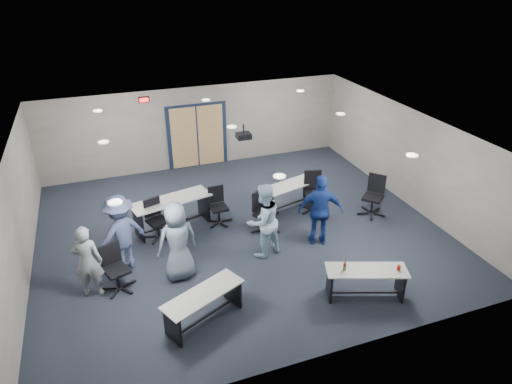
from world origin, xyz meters
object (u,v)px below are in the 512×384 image
object	(u,v)px
table_front_left	(204,302)
table_front_right	(366,278)
chair_back_b	(219,206)
table_back_right	(289,192)
table_back_left	(172,208)
chair_back_a	(157,220)
chair_back_d	(314,192)
person_lightblue	(263,221)
chair_loose_right	(373,196)
person_navy	(320,210)
person_back	(121,233)
person_plaid	(177,241)
chair_back_c	(265,212)
person_gray	(87,262)
chair_loose_left	(117,269)

from	to	relation	value
table_front_left	table_front_right	xyz separation A→B (m)	(3.32, -0.42, 0.01)
chair_back_b	table_back_right	bearing A→B (deg)	1.60
table_back_left	chair_back_a	world-z (taller)	chair_back_a
chair_back_a	chair_back_d	size ratio (longest dim) A/B	0.92
table_back_left	person_lightblue	bearing A→B (deg)	-60.31
person_lightblue	chair_back_a	bearing A→B (deg)	-52.54
table_back_left	chair_back_b	distance (m)	1.22
table_back_right	chair_back_b	distance (m)	2.10
chair_back_b	chair_loose_right	xyz separation A→B (m)	(4.08, -0.99, 0.06)
table_front_left	table_back_right	bearing A→B (deg)	21.98
table_front_left	chair_back_d	distance (m)	5.10
table_back_left	chair_loose_right	distance (m)	5.41
person_lightblue	person_navy	world-z (taller)	same
table_back_right	chair_back_d	size ratio (longest dim) A/B	1.65
table_front_left	chair_back_a	size ratio (longest dim) A/B	1.68
table_back_right	person_back	size ratio (longest dim) A/B	1.02
chair_back_b	person_plaid	xyz separation A→B (m)	(-1.45, -1.91, 0.41)
table_back_left	chair_back_c	world-z (taller)	chair_back_c
table_front_left	person_plaid	bearing A→B (deg)	70.77
chair_back_a	chair_back_c	world-z (taller)	chair_back_c
table_back_left	chair_back_d	world-z (taller)	chair_back_d
table_back_left	person_navy	xyz separation A→B (m)	(3.25, -1.95, 0.35)
chair_back_d	person_plaid	world-z (taller)	person_plaid
person_gray	chair_back_a	bearing A→B (deg)	-119.96
table_front_left	person_plaid	xyz separation A→B (m)	(-0.16, 1.57, 0.45)
chair_back_b	person_gray	xyz separation A→B (m)	(-3.30, -1.88, 0.33)
chair_loose_right	person_gray	distance (m)	7.43
chair_back_c	chair_back_d	bearing A→B (deg)	-16.32
chair_back_a	table_back_left	bearing A→B (deg)	21.18
table_front_left	chair_back_b	world-z (taller)	chair_back_b
chair_back_b	chair_back_c	xyz separation A→B (m)	(1.01, -0.80, 0.05)
chair_back_a	chair_back_d	xyz separation A→B (m)	(4.29, -0.07, 0.05)
table_front_left	chair_back_b	size ratio (longest dim) A/B	1.73
chair_back_c	chair_loose_right	size ratio (longest dim) A/B	0.98
table_back_left	chair_back_c	distance (m)	2.42
table_front_left	chair_loose_right	distance (m)	5.91
chair_back_d	person_navy	xyz separation A→B (m)	(-0.60, -1.51, 0.35)
chair_back_b	chair_back_d	world-z (taller)	chair_back_d
chair_back_d	person_plaid	xyz separation A→B (m)	(-4.10, -1.66, 0.35)
chair_loose_left	person_plaid	world-z (taller)	person_plaid
chair_loose_left	chair_back_a	bearing A→B (deg)	36.96
table_back_left	chair_back_d	size ratio (longest dim) A/B	1.91
chair_back_a	person_gray	bearing A→B (deg)	-153.02
person_lightblue	chair_back_c	bearing A→B (deg)	-131.61
chair_back_d	person_lightblue	size ratio (longest dim) A/B	0.62
chair_loose_right	person_back	size ratio (longest dim) A/B	0.62
person_plaid	person_lightblue	xyz separation A→B (m)	(2.04, 0.17, 0.00)
table_front_left	table_back_right	world-z (taller)	table_back_right
person_back	chair_loose_right	bearing A→B (deg)	155.33
table_front_left	person_lightblue	size ratio (longest dim) A/B	0.95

